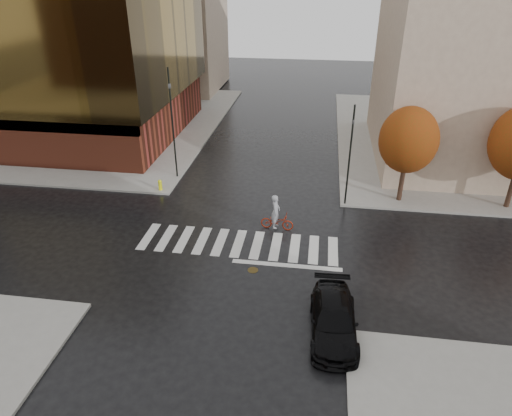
{
  "coord_description": "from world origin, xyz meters",
  "views": [
    {
      "loc": [
        4.29,
        -21.73,
        14.48
      ],
      "look_at": [
        0.92,
        1.32,
        2.0
      ],
      "focal_mm": 32.0,
      "sensor_mm": 36.0,
      "label": 1
    }
  ],
  "objects_px": {
    "traffic_light_nw": "(172,116)",
    "traffic_light_ne": "(350,150)",
    "sedan": "(334,319)",
    "cyclist": "(277,218)",
    "fire_hydrant": "(160,184)"
  },
  "relations": [
    {
      "from": "sedan",
      "to": "traffic_light_nw",
      "type": "relative_size",
      "value": 0.61
    },
    {
      "from": "fire_hydrant",
      "to": "cyclist",
      "type": "bearing_deg",
      "value": -24.45
    },
    {
      "from": "sedan",
      "to": "traffic_light_ne",
      "type": "bearing_deg",
      "value": 83.66
    },
    {
      "from": "traffic_light_nw",
      "to": "traffic_light_ne",
      "type": "relative_size",
      "value": 1.2
    },
    {
      "from": "sedan",
      "to": "traffic_light_nw",
      "type": "distance_m",
      "value": 19.56
    },
    {
      "from": "traffic_light_nw",
      "to": "traffic_light_ne",
      "type": "height_order",
      "value": "traffic_light_nw"
    },
    {
      "from": "cyclist",
      "to": "fire_hydrant",
      "type": "distance_m",
      "value": 9.67
    },
    {
      "from": "traffic_light_ne",
      "to": "fire_hydrant",
      "type": "height_order",
      "value": "traffic_light_ne"
    },
    {
      "from": "sedan",
      "to": "fire_hydrant",
      "type": "distance_m",
      "value": 17.53
    },
    {
      "from": "sedan",
      "to": "traffic_light_ne",
      "type": "distance_m",
      "value": 12.82
    },
    {
      "from": "sedan",
      "to": "traffic_light_nw",
      "type": "xyz_separation_m",
      "value": [
        -11.75,
        15.07,
        4.18
      ]
    },
    {
      "from": "traffic_light_nw",
      "to": "traffic_light_ne",
      "type": "bearing_deg",
      "value": 90.22
    },
    {
      "from": "sedan",
      "to": "cyclist",
      "type": "relative_size",
      "value": 2.16
    },
    {
      "from": "cyclist",
      "to": "traffic_light_ne",
      "type": "relative_size",
      "value": 0.34
    },
    {
      "from": "traffic_light_nw",
      "to": "fire_hydrant",
      "type": "xyz_separation_m",
      "value": [
        -0.47,
        -2.5,
        -4.32
      ]
    }
  ]
}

